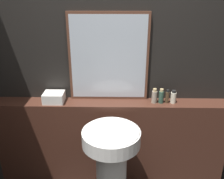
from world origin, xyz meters
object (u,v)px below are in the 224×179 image
towel_stack (54,97)px  pedestal_sink (111,162)px  mirror (109,58)px  shampoo_bottle (154,96)px  conditioner_bottle (161,96)px  body_wash_bottle (173,97)px  lotion_bottle (167,97)px

towel_stack → pedestal_sink: bearing=-36.9°
pedestal_sink → mirror: mirror is taller
shampoo_bottle → conditioner_bottle: shampoo_bottle is taller
towel_stack → conditioner_bottle: 1.08m
mirror → body_wash_bottle: mirror is taller
towel_stack → lotion_bottle: 1.14m
towel_stack → conditioner_bottle: bearing=0.0°
shampoo_bottle → lotion_bottle: size_ratio=1.07×
mirror → conditioner_bottle: 0.65m
towel_stack → shampoo_bottle: 1.01m
mirror → body_wash_bottle: 0.76m
pedestal_sink → towel_stack: (-0.59, 0.44, 0.45)m
conditioner_bottle → body_wash_bottle: (0.12, 0.00, -0.01)m
lotion_bottle → body_wash_bottle: (0.06, 0.00, -0.00)m
conditioner_bottle → lotion_bottle: bearing=-0.0°
mirror → shampoo_bottle: size_ratio=5.81×
towel_stack → shampoo_bottle: shampoo_bottle is taller
pedestal_sink → towel_stack: 0.86m
pedestal_sink → towel_stack: size_ratio=4.43×
towel_stack → lotion_bottle: lotion_bottle is taller
lotion_bottle → pedestal_sink: bearing=-141.2°
shampoo_bottle → lotion_bottle: 0.13m
towel_stack → shampoo_bottle: bearing=0.0°
pedestal_sink → shampoo_bottle: bearing=46.4°
towel_stack → body_wash_bottle: size_ratio=1.50×
shampoo_bottle → body_wash_bottle: 0.19m
pedestal_sink → body_wash_bottle: 0.88m
lotion_bottle → shampoo_bottle: bearing=180.0°
mirror → body_wash_bottle: bearing=-8.0°
lotion_bottle → body_wash_bottle: bearing=0.0°
mirror → shampoo_bottle: bearing=-11.2°
towel_stack → lotion_bottle: bearing=-0.0°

